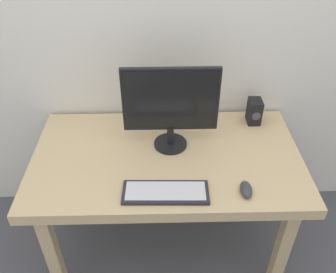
% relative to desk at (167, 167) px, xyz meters
% --- Properties ---
extents(ground_plane, '(6.00, 6.00, 0.00)m').
position_rel_desk_xyz_m(ground_plane, '(0.00, 0.00, -0.65)').
color(ground_plane, '#4C4C51').
extents(desk, '(1.39, 0.78, 0.73)m').
position_rel_desk_xyz_m(desk, '(0.00, 0.00, 0.00)').
color(desk, tan).
rests_on(desk, ground_plane).
extents(monitor, '(0.48, 0.17, 0.45)m').
position_rel_desk_xyz_m(monitor, '(0.02, 0.09, 0.33)').
color(monitor, black).
rests_on(monitor, desk).
extents(keyboard_primary, '(0.40, 0.15, 0.02)m').
position_rel_desk_xyz_m(keyboard_primary, '(-0.01, -0.27, 0.09)').
color(keyboard_primary, '#232328').
rests_on(keyboard_primary, desk).
extents(mouse, '(0.06, 0.11, 0.04)m').
position_rel_desk_xyz_m(mouse, '(0.36, -0.27, 0.10)').
color(mouse, '#333338').
rests_on(mouse, desk).
extents(speaker_right, '(0.07, 0.10, 0.14)m').
position_rel_desk_xyz_m(speaker_right, '(0.51, 0.29, 0.15)').
color(speaker_right, black).
rests_on(speaker_right, desk).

